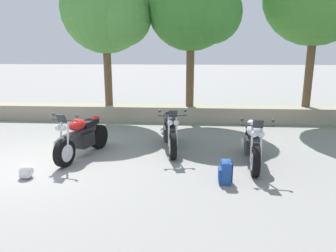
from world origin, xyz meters
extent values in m
plane|color=gray|center=(0.00, 0.00, 0.00)|extent=(120.00, 120.00, 0.00)
cube|color=gray|center=(0.00, 4.80, 0.28)|extent=(36.00, 0.80, 0.55)
cylinder|color=black|center=(0.76, -0.08, 0.31)|extent=(0.29, 0.64, 0.62)
cylinder|color=black|center=(1.11, 1.32, 0.31)|extent=(0.33, 0.65, 0.62)
cylinder|color=silver|center=(0.76, -0.08, 0.31)|extent=(0.25, 0.41, 0.38)
cube|color=black|center=(0.95, 0.67, 0.41)|extent=(0.43, 0.54, 0.34)
cube|color=#2D2D30|center=(0.92, 0.57, 0.61)|extent=(0.41, 1.10, 0.12)
ellipsoid|color=red|center=(0.89, 0.43, 0.83)|extent=(0.46, 0.59, 0.26)
cube|color=black|center=(1.00, 0.89, 0.77)|extent=(0.39, 0.61, 0.12)
ellipsoid|color=red|center=(1.08, 1.18, 0.81)|extent=(0.28, 0.33, 0.16)
cylinder|color=#2D2D30|center=(0.78, 0.00, 1.03)|extent=(0.65, 0.20, 0.04)
sphere|color=silver|center=(0.81, -0.15, 0.89)|extent=(0.13, 0.13, 0.13)
sphere|color=silver|center=(0.68, -0.12, 0.89)|extent=(0.13, 0.13, 0.13)
cube|color=#26282D|center=(0.75, -0.10, 1.09)|extent=(0.22, 0.14, 0.18)
cylinder|color=silver|center=(0.90, 1.12, 0.36)|extent=(0.20, 0.40, 0.11)
cylinder|color=silver|center=(0.86, -0.06, 0.67)|extent=(0.08, 0.17, 0.73)
cylinder|color=silver|center=(0.68, -0.02, 0.67)|extent=(0.08, 0.17, 0.73)
sphere|color=#2D2D30|center=(1.08, -0.04, 1.13)|extent=(0.07, 0.07, 0.07)
sphere|color=#2D2D30|center=(0.50, 0.11, 1.13)|extent=(0.07, 0.07, 0.07)
cylinder|color=black|center=(3.09, 0.59, 0.31)|extent=(0.23, 0.63, 0.62)
cylinder|color=black|center=(2.88, 2.02, 0.31)|extent=(0.27, 0.64, 0.62)
cylinder|color=silver|center=(3.09, 0.59, 0.31)|extent=(0.21, 0.40, 0.38)
cube|color=black|center=(2.98, 1.35, 0.41)|extent=(0.39, 0.52, 0.34)
cube|color=#2D2D30|center=(2.99, 1.25, 0.61)|extent=(0.30, 1.11, 0.12)
ellipsoid|color=black|center=(3.02, 1.10, 0.83)|extent=(0.41, 0.56, 0.26)
cube|color=black|center=(2.95, 1.58, 0.77)|extent=(0.34, 0.59, 0.12)
ellipsoid|color=black|center=(2.90, 1.88, 0.81)|extent=(0.26, 0.31, 0.16)
cylinder|color=#2D2D30|center=(3.08, 0.67, 1.03)|extent=(0.66, 0.13, 0.04)
sphere|color=silver|center=(3.17, 0.54, 0.89)|extent=(0.13, 0.13, 0.13)
sphere|color=silver|center=(3.03, 0.52, 0.89)|extent=(0.13, 0.13, 0.13)
cube|color=#26282D|center=(3.10, 0.57, 1.09)|extent=(0.21, 0.12, 0.18)
cylinder|color=silver|center=(2.76, 1.75, 0.36)|extent=(0.16, 0.39, 0.11)
cylinder|color=silver|center=(3.18, 0.64, 0.67)|extent=(0.07, 0.17, 0.73)
cylinder|color=silver|center=(3.00, 0.62, 0.67)|extent=(0.07, 0.17, 0.73)
sphere|color=#2D2D30|center=(3.37, 0.75, 1.13)|extent=(0.07, 0.07, 0.07)
sphere|color=#2D2D30|center=(2.78, 0.67, 1.13)|extent=(0.07, 0.07, 0.07)
cylinder|color=black|center=(4.81, -0.33, 0.31)|extent=(0.20, 0.63, 0.62)
cylinder|color=black|center=(4.96, 1.10, 0.31)|extent=(0.24, 0.63, 0.62)
cylinder|color=silver|center=(4.81, -0.33, 0.31)|extent=(0.20, 0.40, 0.38)
cube|color=black|center=(4.89, 0.44, 0.41)|extent=(0.37, 0.51, 0.34)
cube|color=#2D2D30|center=(4.88, 0.34, 0.61)|extent=(0.25, 1.11, 0.12)
ellipsoid|color=#BCBCC1|center=(4.86, 0.19, 0.83)|extent=(0.39, 0.55, 0.26)
cube|color=black|center=(4.91, 0.67, 0.77)|extent=(0.32, 0.58, 0.12)
ellipsoid|color=#BCBCC1|center=(4.94, 0.97, 0.81)|extent=(0.25, 0.30, 0.16)
cylinder|color=#2D2D30|center=(4.82, -0.25, 1.03)|extent=(0.66, 0.10, 0.04)
sphere|color=silver|center=(4.88, -0.39, 0.89)|extent=(0.13, 0.13, 0.13)
sphere|color=silver|center=(4.74, -0.38, 0.89)|extent=(0.13, 0.13, 0.13)
cube|color=#26282D|center=(4.81, -0.35, 1.09)|extent=(0.21, 0.11, 0.18)
cylinder|color=silver|center=(4.77, 0.88, 0.36)|extent=(0.15, 0.39, 0.11)
cylinder|color=silver|center=(4.91, -0.30, 0.67)|extent=(0.06, 0.17, 0.73)
cylinder|color=silver|center=(4.73, -0.28, 0.67)|extent=(0.06, 0.17, 0.73)
sphere|color=#2D2D30|center=(5.12, -0.24, 1.13)|extent=(0.07, 0.07, 0.07)
sphere|color=#2D2D30|center=(4.53, -0.18, 1.13)|extent=(0.07, 0.07, 0.07)
cube|color=navy|center=(4.18, -0.74, 0.22)|extent=(0.18, 0.30, 0.44)
cube|color=navy|center=(4.07, -0.73, 0.18)|extent=(0.05, 0.24, 0.24)
ellipsoid|color=navy|center=(4.18, -0.74, 0.43)|extent=(0.17, 0.29, 0.08)
cube|color=#10244B|center=(4.28, -0.82, 0.24)|extent=(0.03, 0.05, 0.37)
cube|color=#10244B|center=(4.29, -0.65, 0.24)|extent=(0.03, 0.05, 0.37)
sphere|color=silver|center=(0.23, -0.74, 0.14)|extent=(0.28, 0.28, 0.28)
ellipsoid|color=black|center=(0.23, -0.82, 0.15)|extent=(0.23, 0.06, 0.12)
cube|color=silver|center=(0.23, -0.82, 0.07)|extent=(0.20, 0.08, 0.08)
cylinder|color=brown|center=(0.47, 4.91, 1.67)|extent=(0.28, 0.28, 2.24)
sphere|color=#4C8E3D|center=(0.47, 4.91, 3.94)|extent=(3.08, 3.08, 3.08)
sphere|color=#4C8E3D|center=(1.16, 4.45, 3.63)|extent=(2.00, 2.00, 2.00)
cylinder|color=brown|center=(3.47, 4.82, 1.71)|extent=(0.28, 0.28, 2.31)
sphere|color=#387A2D|center=(3.47, 4.82, 4.00)|extent=(3.02, 3.02, 3.02)
sphere|color=#387A2D|center=(4.15, 4.37, 3.69)|extent=(1.97, 1.97, 1.97)
cylinder|color=brown|center=(7.64, 5.00, 1.83)|extent=(0.28, 0.28, 2.55)
camera|label=1|loc=(3.47, -6.35, 2.44)|focal=33.14mm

